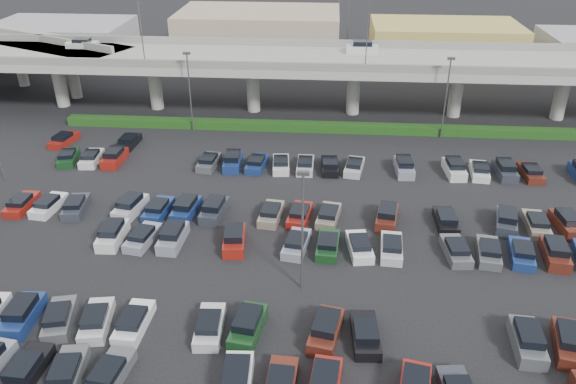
% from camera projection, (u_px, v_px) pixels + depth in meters
% --- Properties ---
extents(ground, '(280.00, 280.00, 0.00)m').
position_uv_depth(ground, '(306.00, 233.00, 51.49)').
color(ground, black).
extents(overpass, '(150.00, 13.00, 15.80)m').
position_uv_depth(overpass, '(317.00, 64.00, 76.32)').
color(overpass, gray).
rests_on(overpass, ground).
extents(hedge, '(66.00, 1.60, 1.10)m').
position_uv_depth(hedge, '(315.00, 127.00, 73.18)').
color(hedge, '#163910').
rests_on(hedge, ground).
extents(parked_cars, '(62.80, 41.66, 1.67)m').
position_uv_depth(parked_cars, '(288.00, 248.00, 48.21)').
color(parked_cars, maroon).
rests_on(parked_cars, ground).
extents(light_poles, '(66.90, 48.38, 10.30)m').
position_uv_depth(light_poles, '(263.00, 161.00, 50.57)').
color(light_poles, '#4D4E52').
rests_on(light_poles, ground).
extents(distant_buildings, '(138.00, 24.00, 9.00)m').
position_uv_depth(distant_buildings, '(389.00, 38.00, 103.16)').
color(distant_buildings, gray).
rests_on(distant_buildings, ground).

